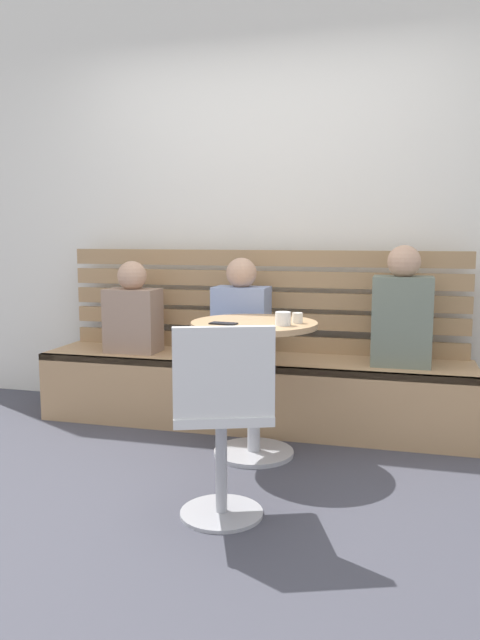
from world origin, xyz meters
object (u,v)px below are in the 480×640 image
(white_chair, at_px, (222,415))
(cup_ceramic_white, at_px, (283,319))
(person_child_left, at_px, (241,314))
(phone_on_table, at_px, (223,324))
(person_adult, at_px, (402,312))
(person_child_middle, at_px, (133,312))
(cup_espresso_small, at_px, (297,318))
(cafe_table, at_px, (254,362))
(booth_bench, at_px, (251,391))

(white_chair, relative_size, cup_ceramic_white, 10.63)
(person_child_left, relative_size, phone_on_table, 4.44)
(person_child_left, bearing_deg, cup_ceramic_white, -57.81)
(cup_ceramic_white, bearing_deg, person_adult, 45.43)
(person_child_middle, bearing_deg, cup_espresso_small, -22.49)
(person_child_middle, xyz_separation_m, cup_espresso_small, (1.17, -0.48, 0.07))
(cup_espresso_small, bearing_deg, cafe_table, -177.51)
(cafe_table, height_order, white_chair, white_chair)
(cup_espresso_small, xyz_separation_m, phone_on_table, (-0.37, -0.14, -0.02))
(cup_espresso_small, height_order, phone_on_table, cup_espresso_small)
(cup_ceramic_white, bearing_deg, person_child_middle, 152.22)
(cafe_table, relative_size, phone_on_table, 5.29)
(cup_ceramic_white, distance_m, cup_espresso_small, 0.12)
(cafe_table, distance_m, person_child_middle, 1.07)
(person_adult, bearing_deg, cafe_table, -146.39)
(person_adult, height_order, cup_ceramic_white, person_adult)
(booth_bench, distance_m, cafe_table, 0.61)
(cup_espresso_small, bearing_deg, phone_on_table, -158.93)
(cafe_table, bearing_deg, white_chair, -85.62)
(cafe_table, bearing_deg, cup_espresso_small, 2.49)
(person_child_left, distance_m, phone_on_table, 0.65)
(person_adult, bearing_deg, booth_bench, 179.50)
(phone_on_table, bearing_deg, booth_bench, 8.82)
(person_child_left, xyz_separation_m, phone_on_table, (0.07, -0.65, 0.03))
(cafe_table, bearing_deg, person_child_left, 111.91)
(person_child_left, bearing_deg, cafe_table, -68.09)
(white_chair, height_order, person_adult, person_adult)
(phone_on_table, bearing_deg, person_child_middle, 59.85)
(white_chair, relative_size, person_child_middle, 1.43)
(cup_espresso_small, bearing_deg, white_chair, -101.74)
(person_adult, distance_m, person_child_middle, 1.70)
(booth_bench, relative_size, cup_ceramic_white, 33.75)
(person_child_left, bearing_deg, person_child_middle, -178.17)
(phone_on_table, bearing_deg, white_chair, -156.25)
(white_chair, bearing_deg, cup_ceramic_white, 81.09)
(booth_bench, relative_size, phone_on_table, 19.29)
(person_child_middle, bearing_deg, white_chair, -52.60)
(booth_bench, height_order, cup_ceramic_white, cup_ceramic_white)
(cafe_table, height_order, cup_espresso_small, cup_espresso_small)
(cafe_table, relative_size, person_child_left, 1.19)
(person_adult, height_order, phone_on_table, person_adult)
(white_chair, relative_size, person_adult, 1.21)
(cup_espresso_small, bearing_deg, person_adult, 43.10)
(cup_espresso_small, bearing_deg, person_child_middle, 157.51)
(booth_bench, xyz_separation_m, person_adult, (0.91, -0.01, 0.53))
(white_chair, xyz_separation_m, phone_on_table, (-0.19, 0.68, 0.28))
(person_child_middle, bearing_deg, cafe_table, -27.83)
(cafe_table, distance_m, cup_ceramic_white, 0.32)
(booth_bench, distance_m, white_chair, 1.36)
(booth_bench, bearing_deg, cup_espresso_small, -53.30)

